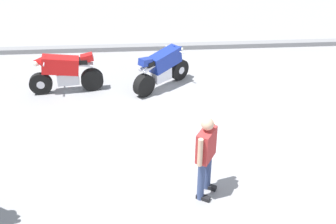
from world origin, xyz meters
name	(u,v)px	position (x,y,z in m)	size (l,w,h in m)	color
ground_plane	(220,122)	(0.00, 0.00, 0.00)	(40.00, 40.00, 0.00)	gray
curb_edge	(196,46)	(0.00, 4.60, 0.07)	(14.00, 0.30, 0.15)	gray
motorcycle_red_sportbike	(65,72)	(-3.88, 1.80, 0.59)	(1.96, 0.70, 1.14)	black
motorcycle_blue_sportbike	(163,67)	(-1.27, 1.90, 0.59)	(1.60, 1.42, 1.14)	black
person_in_red_shirt	(206,153)	(-0.75, -2.42, 0.95)	(0.48, 0.60, 1.67)	#384772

